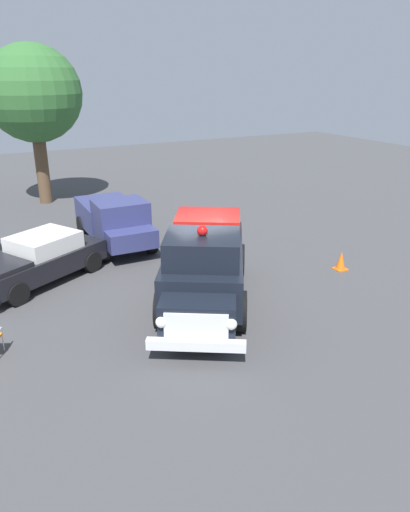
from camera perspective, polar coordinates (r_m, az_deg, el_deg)
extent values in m
plane|color=#424244|center=(14.61, -0.10, -4.01)|extent=(60.00, 60.00, 0.00)
cylinder|color=black|center=(12.28, 4.20, -6.54)|extent=(1.05, 0.82, 1.04)
cylinder|color=black|center=(12.40, -5.13, -6.27)|extent=(1.05, 0.82, 1.04)
cylinder|color=black|center=(15.46, 4.09, -0.50)|extent=(1.05, 0.82, 1.04)
cylinder|color=black|center=(15.56, -3.29, -0.34)|extent=(1.05, 0.82, 1.04)
cube|color=black|center=(13.66, 0.00, -1.05)|extent=(5.27, 4.36, 1.10)
cube|color=black|center=(11.14, -0.88, -7.22)|extent=(1.69, 1.97, 0.84)
cube|color=black|center=(12.26, -0.32, 0.81)|extent=(2.44, 2.51, 0.76)
cube|color=#B21914|center=(14.86, 0.36, 3.89)|extent=(2.48, 2.56, 0.60)
cube|color=silver|center=(10.75, -1.06, -8.36)|extent=(0.86, 1.29, 0.64)
cube|color=silver|center=(10.88, -1.09, -10.54)|extent=(1.35, 2.01, 0.24)
sphere|color=white|center=(10.68, 3.15, -8.09)|extent=(0.36, 0.36, 0.26)
sphere|color=white|center=(10.79, -5.23, -7.83)|extent=(0.36, 0.36, 0.26)
sphere|color=red|center=(12.10, -0.32, 3.03)|extent=(0.39, 0.39, 0.28)
cylinder|color=black|center=(14.56, -21.46, -4.21)|extent=(0.56, 0.72, 0.68)
cylinder|color=black|center=(16.22, -13.32, -0.66)|extent=(0.56, 0.72, 0.68)
cylinder|color=black|center=(17.38, -17.11, 0.44)|extent=(0.56, 0.72, 0.68)
cube|color=black|center=(15.84, -19.21, -0.75)|extent=(3.61, 4.55, 0.64)
cube|color=white|center=(15.83, -18.62, 1.47)|extent=(2.28, 2.42, 0.56)
cylinder|color=black|center=(17.50, -6.47, 1.62)|extent=(0.81, 0.30, 0.80)
cylinder|color=black|center=(17.01, -12.02, 0.70)|extent=(0.81, 0.30, 0.80)
cylinder|color=black|center=(20.30, -9.57, 4.23)|extent=(0.81, 0.30, 0.80)
cylinder|color=black|center=(19.88, -14.41, 3.49)|extent=(0.81, 0.30, 0.80)
cube|color=navy|center=(19.36, -11.61, 4.95)|extent=(2.75, 1.97, 1.00)
cube|color=navy|center=(17.53, -9.97, 4.22)|extent=(1.55, 1.84, 1.40)
cube|color=navy|center=(16.64, -8.75, 2.00)|extent=(0.94, 1.72, 0.64)
cylinder|color=#B7BABF|center=(12.46, -22.90, -9.44)|extent=(0.04, 0.04, 0.44)
cylinder|color=brown|center=(25.29, -18.82, 10.08)|extent=(0.62, 0.62, 3.66)
sphere|color=#336831|center=(24.93, -19.78, 17.75)|extent=(4.50, 4.50, 4.50)
cube|color=orange|center=(16.68, 15.78, -1.48)|extent=(0.40, 0.40, 0.04)
cone|color=orange|center=(16.56, 15.88, -0.47)|extent=(0.32, 0.32, 0.60)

